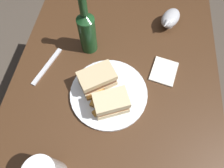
% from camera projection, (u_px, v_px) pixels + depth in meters
% --- Properties ---
extents(ground_plane, '(6.00, 6.00, 0.00)m').
position_uv_depth(ground_plane, '(114.00, 130.00, 1.38)').
color(ground_plane, '#4C4238').
extents(dining_table, '(1.23, 0.77, 0.74)m').
position_uv_depth(dining_table, '(114.00, 113.00, 1.05)').
color(dining_table, '#422816').
rests_on(dining_table, ground).
extents(plate, '(0.27, 0.27, 0.01)m').
position_uv_depth(plate, '(109.00, 93.00, 0.69)').
color(plate, white).
rests_on(plate, dining_table).
extents(sandwich_half_left, '(0.13, 0.14, 0.06)m').
position_uv_depth(sandwich_half_left, '(97.00, 79.00, 0.67)').
color(sandwich_half_left, '#CCB284').
rests_on(sandwich_half_left, plate).
extents(sandwich_half_right, '(0.11, 0.13, 0.07)m').
position_uv_depth(sandwich_half_right, '(110.00, 103.00, 0.63)').
color(sandwich_half_right, beige).
rests_on(sandwich_half_right, plate).
extents(potato_wedge_front, '(0.04, 0.03, 0.02)m').
position_uv_depth(potato_wedge_front, '(94.00, 102.00, 0.66)').
color(potato_wedge_front, '#B77F33').
rests_on(potato_wedge_front, plate).
extents(potato_wedge_middle, '(0.04, 0.05, 0.02)m').
position_uv_depth(potato_wedge_middle, '(93.00, 95.00, 0.67)').
color(potato_wedge_middle, '#AD702D').
rests_on(potato_wedge_middle, plate).
extents(potato_wedge_back, '(0.05, 0.03, 0.02)m').
position_uv_depth(potato_wedge_back, '(97.00, 91.00, 0.68)').
color(potato_wedge_back, '#AD702D').
rests_on(potato_wedge_back, plate).
extents(potato_wedge_left_edge, '(0.05, 0.04, 0.02)m').
position_uv_depth(potato_wedge_left_edge, '(100.00, 92.00, 0.68)').
color(potato_wedge_left_edge, gold).
rests_on(potato_wedge_left_edge, plate).
extents(potato_wedge_right_edge, '(0.03, 0.04, 0.02)m').
position_uv_depth(potato_wedge_right_edge, '(99.00, 90.00, 0.68)').
color(potato_wedge_right_edge, '#AD702D').
rests_on(potato_wedge_right_edge, plate).
extents(potato_wedge_stray, '(0.05, 0.05, 0.02)m').
position_uv_depth(potato_wedge_stray, '(99.00, 110.00, 0.65)').
color(potato_wedge_stray, '#B77F33').
rests_on(potato_wedge_stray, plate).
extents(gravy_boat, '(0.13, 0.11, 0.06)m').
position_uv_depth(gravy_boat, '(170.00, 18.00, 0.81)').
color(gravy_boat, '#B7B7BC').
rests_on(gravy_boat, dining_table).
extents(cider_bottle, '(0.06, 0.06, 0.26)m').
position_uv_depth(cider_bottle, '(87.00, 31.00, 0.71)').
color(cider_bottle, '#19421E').
rests_on(cider_bottle, dining_table).
extents(napkin, '(0.13, 0.11, 0.01)m').
position_uv_depth(napkin, '(164.00, 71.00, 0.74)').
color(napkin, silver).
rests_on(napkin, dining_table).
extents(fork, '(0.18, 0.07, 0.01)m').
position_uv_depth(fork, '(47.00, 66.00, 0.75)').
color(fork, silver).
rests_on(fork, dining_table).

